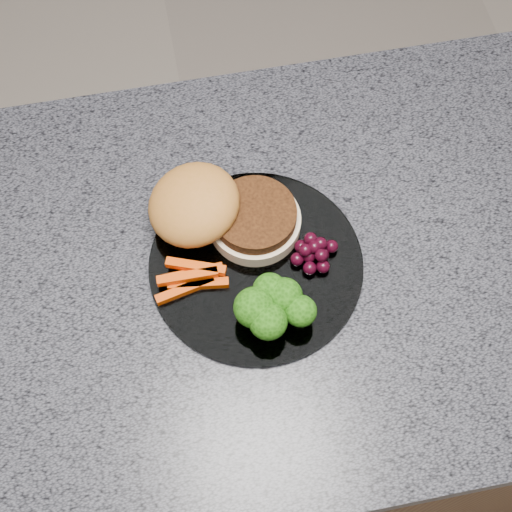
{
  "coord_description": "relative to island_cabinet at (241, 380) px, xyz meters",
  "views": [
    {
      "loc": [
        -0.04,
        -0.36,
        1.68
      ],
      "look_at": [
        0.03,
        0.0,
        0.93
      ],
      "focal_mm": 50.0,
      "sensor_mm": 36.0,
      "label": 1
    }
  ],
  "objects": [
    {
      "name": "island_cabinet",
      "position": [
        0.0,
        0.0,
        0.0
      ],
      "size": [
        1.2,
        0.6,
        0.86
      ],
      "primitive_type": "cube",
      "color": "#543A1C",
      "rests_on": "ground"
    },
    {
      "name": "plate",
      "position": [
        0.03,
        0.0,
        0.47
      ],
      "size": [
        0.26,
        0.26,
        0.01
      ],
      "primitive_type": "cylinder",
      "color": "white",
      "rests_on": "countertop"
    },
    {
      "name": "carrot_sticks",
      "position": [
        -0.05,
        -0.01,
        0.48
      ],
      "size": [
        0.09,
        0.05,
        0.02
      ],
      "rotation": [
        0.0,
        0.0,
        -0.27
      ],
      "color": "#D13E03",
      "rests_on": "plate"
    },
    {
      "name": "broccoli",
      "position": [
        0.03,
        -0.07,
        0.51
      ],
      "size": [
        0.09,
        0.08,
        0.06
      ],
      "rotation": [
        0.0,
        0.0,
        0.04
      ],
      "color": "#5D9235",
      "rests_on": "plate"
    },
    {
      "name": "grape_bunch",
      "position": [
        0.1,
        -0.0,
        0.49
      ],
      "size": [
        0.06,
        0.05,
        0.03
      ],
      "rotation": [
        0.0,
        0.0,
        -0.28
      ],
      "color": "black",
      "rests_on": "plate"
    },
    {
      "name": "burger",
      "position": [
        -0.01,
        0.07,
        0.5
      ],
      "size": [
        0.19,
        0.14,
        0.06
      ],
      "rotation": [
        0.0,
        0.0,
        -0.07
      ],
      "color": "beige",
      "rests_on": "plate"
    },
    {
      "name": "countertop",
      "position": [
        0.0,
        0.0,
        0.45
      ],
      "size": [
        1.2,
        0.6,
        0.04
      ],
      "primitive_type": "cube",
      "color": "#4A4A54",
      "rests_on": "island_cabinet"
    }
  ]
}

